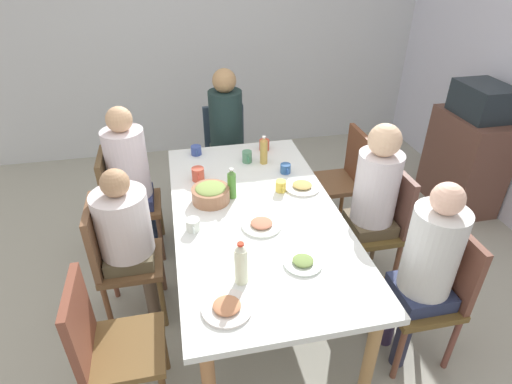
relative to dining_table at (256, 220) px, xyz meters
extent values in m
plane|color=#A1A093|center=(0.00, 0.00, -0.66)|extent=(6.06, 6.06, 0.00)
cube|color=silver|center=(-2.59, 0.00, 0.64)|extent=(0.12, 5.04, 2.60)
cube|color=white|center=(0.00, 0.00, 0.05)|extent=(2.04, 1.06, 0.04)
cylinder|color=#A5764B|center=(-0.92, -0.43, -0.31)|extent=(0.07, 0.07, 0.69)
cylinder|color=#B6804D|center=(-0.92, 0.43, -0.31)|extent=(0.07, 0.07, 0.69)
cylinder|color=#AF8450|center=(0.92, 0.43, -0.31)|extent=(0.07, 0.07, 0.69)
cube|color=brown|center=(0.68, -0.83, -0.22)|extent=(0.40, 0.40, 0.04)
cylinder|color=brown|center=(0.51, -1.00, -0.44)|extent=(0.04, 0.04, 0.43)
cylinder|color=brown|center=(0.51, -0.66, -0.44)|extent=(0.04, 0.04, 0.43)
cube|color=brown|center=(0.68, -1.01, 0.02)|extent=(0.38, 0.04, 0.45)
cube|color=#314054|center=(-1.32, 0.00, -0.22)|extent=(0.40, 0.40, 0.04)
cylinder|color=#313747|center=(-1.49, 0.17, -0.44)|extent=(0.04, 0.04, 0.43)
cylinder|color=#36324D|center=(-1.49, -0.17, -0.44)|extent=(0.04, 0.04, 0.43)
cylinder|color=#293D45|center=(-1.15, 0.17, -0.44)|extent=(0.04, 0.04, 0.43)
cylinder|color=#323644|center=(-1.15, -0.17, -0.44)|extent=(0.04, 0.04, 0.43)
cube|color=#2B3D50|center=(-1.50, 0.00, 0.02)|extent=(0.04, 0.38, 0.45)
cylinder|color=#39353B|center=(-1.22, 0.08, -0.43)|extent=(0.09, 0.09, 0.45)
cylinder|color=#434648|center=(-1.22, -0.08, -0.43)|extent=(0.09, 0.09, 0.45)
cube|color=#374640|center=(-1.32, 0.00, -0.16)|extent=(0.30, 0.30, 0.10)
cylinder|color=#1C302F|center=(-1.32, 0.00, 0.17)|extent=(0.30, 0.30, 0.55)
sphere|color=#A47E54|center=(-1.32, 0.00, 0.53)|extent=(0.21, 0.21, 0.21)
cube|color=brown|center=(-0.68, 0.83, -0.22)|extent=(0.40, 0.40, 0.04)
cylinder|color=brown|center=(-0.51, 1.00, -0.44)|extent=(0.04, 0.04, 0.43)
cylinder|color=brown|center=(-0.85, 1.00, -0.44)|extent=(0.04, 0.04, 0.43)
cylinder|color=brown|center=(-0.51, 0.66, -0.44)|extent=(0.04, 0.04, 0.43)
cylinder|color=brown|center=(-0.85, 0.66, -0.44)|extent=(0.04, 0.04, 0.43)
cube|color=brown|center=(-0.68, 1.01, 0.02)|extent=(0.38, 0.04, 0.45)
cube|color=brown|center=(0.00, -0.83, -0.22)|extent=(0.40, 0.40, 0.04)
cylinder|color=brown|center=(-0.17, -1.00, -0.44)|extent=(0.04, 0.04, 0.43)
cylinder|color=brown|center=(0.17, -1.00, -0.44)|extent=(0.04, 0.04, 0.43)
cylinder|color=brown|center=(-0.17, -0.66, -0.44)|extent=(0.04, 0.04, 0.43)
cylinder|color=brown|center=(0.17, -0.66, -0.44)|extent=(0.04, 0.04, 0.43)
cube|color=brown|center=(0.00, -1.01, 0.02)|extent=(0.38, 0.04, 0.45)
cylinder|color=brown|center=(-0.08, -0.73, -0.43)|extent=(0.09, 0.09, 0.45)
cylinder|color=brown|center=(0.08, -0.73, -0.43)|extent=(0.09, 0.09, 0.45)
cube|color=brown|center=(0.00, -0.83, -0.16)|extent=(0.30, 0.30, 0.10)
cylinder|color=silver|center=(0.00, -0.83, 0.10)|extent=(0.33, 0.33, 0.42)
sphere|color=tan|center=(0.00, -0.83, 0.39)|extent=(0.17, 0.17, 0.17)
cube|color=brown|center=(-0.68, -0.83, -0.22)|extent=(0.40, 0.40, 0.04)
cylinder|color=brown|center=(-0.85, -1.00, -0.44)|extent=(0.04, 0.04, 0.43)
cylinder|color=brown|center=(-0.51, -1.00, -0.44)|extent=(0.04, 0.04, 0.43)
cylinder|color=brown|center=(-0.85, -0.66, -0.44)|extent=(0.04, 0.04, 0.43)
cylinder|color=brown|center=(-0.51, -0.66, -0.44)|extent=(0.04, 0.04, 0.43)
cube|color=brown|center=(-0.68, -1.01, 0.02)|extent=(0.38, 0.04, 0.45)
cylinder|color=#2A3653|center=(-0.76, -0.73, -0.43)|extent=(0.09, 0.09, 0.45)
cylinder|color=navy|center=(-0.60, -0.73, -0.43)|extent=(0.09, 0.09, 0.45)
cube|color=navy|center=(-0.68, -0.83, -0.16)|extent=(0.30, 0.30, 0.10)
cylinder|color=silver|center=(-0.68, -0.83, 0.16)|extent=(0.30, 0.30, 0.53)
sphere|color=tan|center=(-0.68, -0.83, 0.51)|extent=(0.18, 0.18, 0.18)
cube|color=brown|center=(0.00, 0.83, -0.22)|extent=(0.40, 0.40, 0.04)
cylinder|color=brown|center=(0.17, 1.00, -0.44)|extent=(0.04, 0.04, 0.43)
cylinder|color=brown|center=(-0.17, 1.00, -0.44)|extent=(0.04, 0.04, 0.43)
cylinder|color=brown|center=(0.17, 0.66, -0.44)|extent=(0.04, 0.04, 0.43)
cylinder|color=brown|center=(-0.17, 0.66, -0.44)|extent=(0.04, 0.04, 0.43)
cube|color=brown|center=(0.00, 1.01, 0.02)|extent=(0.38, 0.04, 0.45)
cylinder|color=brown|center=(0.08, 0.73, -0.43)|extent=(0.09, 0.09, 0.45)
cylinder|color=brown|center=(-0.08, 0.73, -0.43)|extent=(0.09, 0.09, 0.45)
cube|color=brown|center=(0.00, 0.83, -0.16)|extent=(0.30, 0.30, 0.10)
cylinder|color=silver|center=(0.00, 0.83, 0.15)|extent=(0.30, 0.30, 0.51)
sphere|color=beige|center=(0.00, 0.83, 0.50)|extent=(0.21, 0.21, 0.21)
cube|color=brown|center=(0.68, 0.83, -0.22)|extent=(0.40, 0.40, 0.04)
cylinder|color=brown|center=(0.85, 1.00, -0.44)|extent=(0.04, 0.04, 0.43)
cylinder|color=brown|center=(0.51, 1.00, -0.44)|extent=(0.04, 0.04, 0.43)
cylinder|color=brown|center=(0.85, 0.66, -0.44)|extent=(0.04, 0.04, 0.43)
cylinder|color=brown|center=(0.51, 0.66, -0.44)|extent=(0.04, 0.04, 0.43)
cube|color=brown|center=(0.68, 1.01, 0.02)|extent=(0.38, 0.04, 0.45)
cylinder|color=#2A2C43|center=(0.76, 0.73, -0.43)|extent=(0.09, 0.09, 0.45)
cylinder|color=#372A48|center=(0.60, 0.73, -0.43)|extent=(0.09, 0.09, 0.45)
cube|color=navy|center=(0.68, 0.83, -0.16)|extent=(0.30, 0.30, 0.10)
cylinder|color=silver|center=(0.68, 0.83, 0.15)|extent=(0.29, 0.29, 0.52)
sphere|color=beige|center=(0.68, 0.83, 0.49)|extent=(0.17, 0.17, 0.17)
cylinder|color=silver|center=(-0.22, 0.38, 0.08)|extent=(0.25, 0.25, 0.01)
ellipsoid|color=tan|center=(-0.22, 0.38, 0.10)|extent=(0.14, 0.14, 0.02)
cylinder|color=silver|center=(0.78, -0.31, 0.08)|extent=(0.25, 0.25, 0.01)
ellipsoid|color=tan|center=(0.78, -0.31, 0.10)|extent=(0.14, 0.14, 0.02)
cylinder|color=silver|center=(0.55, 0.15, 0.08)|extent=(0.21, 0.21, 0.01)
ellipsoid|color=#78964E|center=(0.55, 0.15, 0.10)|extent=(0.12, 0.12, 0.02)
cylinder|color=white|center=(0.17, 0.00, 0.08)|extent=(0.25, 0.25, 0.01)
ellipsoid|color=tan|center=(0.17, 0.00, 0.10)|extent=(0.14, 0.14, 0.02)
cylinder|color=#9C6A4C|center=(-0.19, -0.27, 0.12)|extent=(0.25, 0.25, 0.10)
ellipsoid|color=#87A152|center=(-0.19, -0.27, 0.17)|extent=(0.20, 0.20, 0.04)
cylinder|color=#508868|center=(-0.69, 0.07, 0.12)|extent=(0.08, 0.08, 0.09)
torus|color=#408963|center=(-0.64, 0.07, 0.12)|extent=(0.05, 0.01, 0.05)
cylinder|color=#CC4C33|center=(-0.87, 0.25, 0.11)|extent=(0.08, 0.08, 0.09)
torus|color=#CD483E|center=(-0.82, 0.25, 0.11)|extent=(0.05, 0.01, 0.05)
cylinder|color=#C9523E|center=(-0.48, -0.33, 0.12)|extent=(0.09, 0.09, 0.10)
torus|color=#D54B3A|center=(-0.43, -0.33, 0.12)|extent=(0.05, 0.01, 0.05)
cylinder|color=#3A509D|center=(-0.90, -0.31, 0.11)|extent=(0.08, 0.08, 0.07)
torus|color=#355194|center=(-0.85, -0.31, 0.11)|extent=(0.05, 0.01, 0.05)
cylinder|color=white|center=(0.11, -0.41, 0.11)|extent=(0.08, 0.08, 0.08)
torus|color=white|center=(0.17, -0.41, 0.11)|extent=(0.05, 0.01, 0.05)
cylinder|color=#2F5996|center=(-0.46, 0.32, 0.10)|extent=(0.08, 0.08, 0.07)
torus|color=#2A549F|center=(-0.41, 0.32, 0.10)|extent=(0.05, 0.01, 0.05)
cylinder|color=#ECCC4C|center=(-0.21, 0.22, 0.11)|extent=(0.07, 0.07, 0.08)
torus|color=#E3C746|center=(-0.16, 0.22, 0.11)|extent=(0.05, 0.01, 0.05)
cylinder|color=#47882F|center=(-0.20, -0.12, 0.16)|extent=(0.06, 0.06, 0.18)
cone|color=#497733|center=(-0.20, -0.12, 0.26)|extent=(0.05, 0.05, 0.03)
cylinder|color=silver|center=(-0.20, -0.12, 0.28)|extent=(0.03, 0.03, 0.01)
cylinder|color=tan|center=(-0.64, 0.20, 0.16)|extent=(0.06, 0.06, 0.19)
cone|color=#C38F45|center=(-0.64, 0.20, 0.27)|extent=(0.05, 0.05, 0.03)
cylinder|color=silver|center=(-0.64, 0.20, 0.29)|extent=(0.03, 0.03, 0.01)
cylinder|color=#E2E8C2|center=(0.61, -0.21, 0.17)|extent=(0.07, 0.07, 0.21)
cone|color=silver|center=(0.61, -0.21, 0.30)|extent=(0.06, 0.06, 0.03)
cylinder|color=red|center=(0.61, -0.21, 0.32)|extent=(0.03, 0.03, 0.01)
cube|color=brown|center=(-0.79, 2.16, -0.21)|extent=(0.70, 0.44, 0.90)
cube|color=#1E282E|center=(-0.79, 2.16, 0.38)|extent=(0.48, 0.36, 0.28)
camera|label=1|loc=(2.18, -0.46, 1.62)|focal=29.21mm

